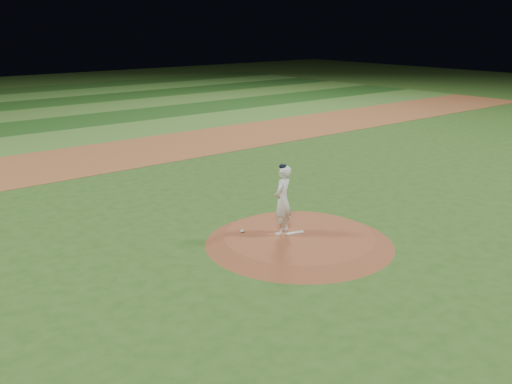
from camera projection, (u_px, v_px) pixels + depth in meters
The scene contains 9 objects.
ground at pixel (299, 243), 16.69m from camera, with size 120.00×120.00×0.00m, color #2E581C.
infield_dirt_band at pixel (97, 158), 27.09m from camera, with size 70.00×6.00×0.02m, color #97572E.
outfield_stripe_0 at pixel (54, 140), 31.17m from camera, with size 70.00×5.00×0.02m, color #447A2C.
outfield_stripe_1 at pixel (24, 127), 34.89m from camera, with size 70.00×5.00×0.02m, color #1E4D18.
outfield_stripe_2 at pixel (0, 117), 38.60m from camera, with size 70.00×5.00×0.02m, color #43762A.
pitchers_mound at pixel (299, 239), 16.66m from camera, with size 5.50×5.50×0.25m, color brown.
pitching_rubber at pixel (295, 233), 16.77m from camera, with size 0.56×0.14×0.03m, color beige.
rosin_bag at pixel (242, 231), 16.84m from camera, with size 0.14×0.14×0.08m, color silver.
pitcher_on_mound at pixel (282, 200), 16.47m from camera, with size 0.88×0.76×2.11m.
Camera 1 is at (-10.80, -11.27, 6.24)m, focal length 40.00 mm.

